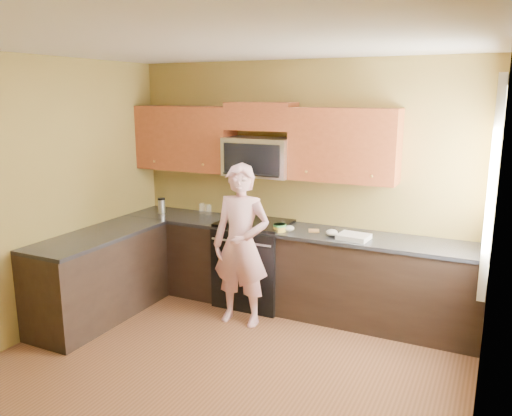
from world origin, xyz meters
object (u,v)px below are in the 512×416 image
Objects in this scene: stove at (255,262)px; woman at (241,245)px; butter_tub at (280,231)px; microwave at (259,176)px; frying_pan at (236,226)px; travel_mug at (162,213)px.

woman is at bearing -78.72° from stove.
woman reaches higher than stove.
woman is 0.46m from butter_tub.
microwave is 0.64m from frying_pan.
microwave is at bearing 72.69° from frying_pan.
stove is at bearing -90.00° from microwave.
frying_pan is at bearing -167.89° from butter_tub.
travel_mug is at bearing -174.37° from microwave.
stove is 5.08× the size of travel_mug.
travel_mug is at bearing 174.51° from butter_tub.
stove is 2.33× the size of frying_pan.
microwave is 0.90m from woman.
butter_tub is at bearing 8.74° from frying_pan.
travel_mug is (-1.16, 0.26, -0.03)m from frying_pan.
travel_mug is at bearing 155.04° from woman.
microwave reaches higher than stove.
frying_pan reaches higher than stove.
woman is (0.10, -0.53, 0.36)m from stove.
frying_pan reaches higher than butter_tub.
microwave is at bearing 142.91° from butter_tub.
frying_pan is 0.48m from butter_tub.
frying_pan is (-0.09, -0.26, 0.47)m from stove.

